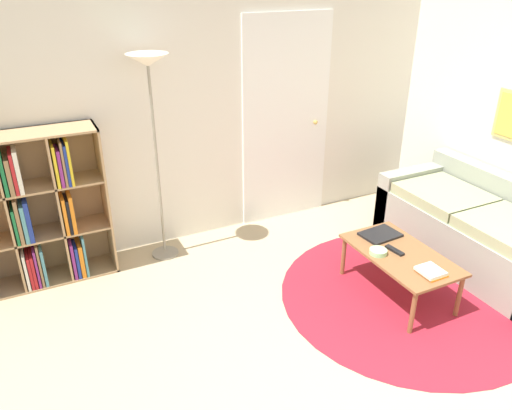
% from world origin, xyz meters
% --- Properties ---
extents(wall_back, '(7.71, 0.11, 2.60)m').
position_xyz_m(wall_back, '(0.04, 2.80, 1.29)').
color(wall_back, silver).
rests_on(wall_back, ground_plane).
extents(rug, '(2.07, 2.07, 0.01)m').
position_xyz_m(rug, '(1.01, 1.04, 0.00)').
color(rug, maroon).
rests_on(rug, ground_plane).
extents(bookshelf, '(1.14, 0.34, 1.29)m').
position_xyz_m(bookshelf, '(-1.64, 2.59, 0.63)').
color(bookshelf, tan).
rests_on(bookshelf, ground_plane).
extents(floor_lamp, '(0.34, 0.34, 1.81)m').
position_xyz_m(floor_lamp, '(-0.58, 2.54, 1.58)').
color(floor_lamp, gray).
rests_on(floor_lamp, ground_plane).
extents(couch, '(0.85, 1.82, 0.73)m').
position_xyz_m(couch, '(1.97, 1.21, 0.28)').
color(couch, gray).
rests_on(couch, ground_plane).
extents(coffee_table, '(0.53, 0.93, 0.39)m').
position_xyz_m(coffee_table, '(0.93, 1.11, 0.35)').
color(coffee_table, brown).
rests_on(coffee_table, ground_plane).
extents(laptop, '(0.33, 0.25, 0.02)m').
position_xyz_m(laptop, '(0.96, 1.40, 0.40)').
color(laptop, black).
rests_on(laptop, coffee_table).
extents(bowl, '(0.14, 0.14, 0.04)m').
position_xyz_m(bowl, '(0.76, 1.18, 0.40)').
color(bowl, '#9ED193').
rests_on(bowl, coffee_table).
extents(book_stack_on_table, '(0.17, 0.18, 0.04)m').
position_xyz_m(book_stack_on_table, '(0.93, 0.78, 0.40)').
color(book_stack_on_table, orange).
rests_on(book_stack_on_table, coffee_table).
extents(remote, '(0.07, 0.17, 0.02)m').
position_xyz_m(remote, '(0.90, 1.15, 0.40)').
color(remote, black).
rests_on(remote, coffee_table).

